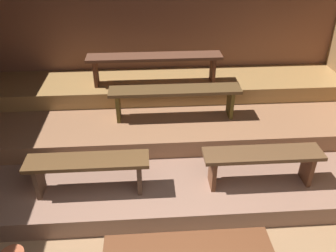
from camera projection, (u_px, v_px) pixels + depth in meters
ground at (173, 178)px, 4.73m from camera, size 6.62×4.88×0.08m
wall_back at (163, 47)px, 5.88m from camera, size 6.62×0.06×2.24m
platform_lower at (170, 146)px, 5.09m from camera, size 5.82×3.02×0.25m
platform_middle at (167, 114)px, 5.41m from camera, size 5.82×1.97×0.25m
platform_upper at (165, 86)px, 5.69m from camera, size 5.82×0.98×0.25m
bench_floor_center at (187, 251)px, 3.23m from camera, size 1.55×0.32×0.46m
bench_lower_left at (88, 167)px, 3.91m from camera, size 1.39×0.32×0.46m
bench_lower_right at (262, 159)px, 4.03m from camera, size 1.39×0.32×0.46m
bench_middle_center at (175, 94)px, 4.89m from camera, size 1.87×0.32×0.46m
bench_upper_center at (155, 60)px, 5.30m from camera, size 2.07×0.32×0.46m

